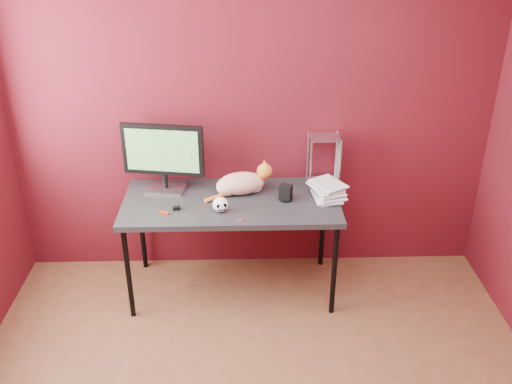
{
  "coord_description": "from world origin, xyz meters",
  "views": [
    {
      "loc": [
        -0.07,
        -2.13,
        2.61
      ],
      "look_at": [
        0.02,
        1.15,
        0.92
      ],
      "focal_mm": 40.0,
      "sensor_mm": 36.0,
      "label": 1
    }
  ],
  "objects_px": {
    "skull_mug": "(220,205)",
    "speaker": "(286,193)",
    "monitor": "(163,155)",
    "desk": "(231,206)",
    "book_stack": "(320,116)",
    "cat": "(242,183)"
  },
  "relations": [
    {
      "from": "skull_mug",
      "to": "speaker",
      "type": "height_order",
      "value": "speaker"
    },
    {
      "from": "monitor",
      "to": "skull_mug",
      "type": "bearing_deg",
      "value": -29.97
    },
    {
      "from": "desk",
      "to": "book_stack",
      "type": "bearing_deg",
      "value": 0.3
    },
    {
      "from": "desk",
      "to": "cat",
      "type": "bearing_deg",
      "value": 53.18
    },
    {
      "from": "book_stack",
      "to": "cat",
      "type": "bearing_deg",
      "value": 169.35
    },
    {
      "from": "monitor",
      "to": "book_stack",
      "type": "height_order",
      "value": "book_stack"
    },
    {
      "from": "desk",
      "to": "speaker",
      "type": "relative_size",
      "value": 13.33
    },
    {
      "from": "cat",
      "to": "skull_mug",
      "type": "relative_size",
      "value": 4.4
    },
    {
      "from": "skull_mug",
      "to": "book_stack",
      "type": "distance_m",
      "value": 0.88
    },
    {
      "from": "desk",
      "to": "skull_mug",
      "type": "xyz_separation_m",
      "value": [
        -0.07,
        -0.16,
        0.1
      ]
    },
    {
      "from": "monitor",
      "to": "speaker",
      "type": "distance_m",
      "value": 0.89
    },
    {
      "from": "skull_mug",
      "to": "book_stack",
      "type": "relative_size",
      "value": 0.09
    },
    {
      "from": "desk",
      "to": "book_stack",
      "type": "xyz_separation_m",
      "value": [
        0.59,
        0.0,
        0.66
      ]
    },
    {
      "from": "skull_mug",
      "to": "monitor",
      "type": "bearing_deg",
      "value": 128.8
    },
    {
      "from": "speaker",
      "to": "book_stack",
      "type": "bearing_deg",
      "value": 24.99
    },
    {
      "from": "cat",
      "to": "skull_mug",
      "type": "bearing_deg",
      "value": -129.28
    },
    {
      "from": "desk",
      "to": "speaker",
      "type": "bearing_deg",
      "value": -1.05
    },
    {
      "from": "monitor",
      "to": "book_stack",
      "type": "xyz_separation_m",
      "value": [
        1.06,
        -0.16,
        0.33
      ]
    },
    {
      "from": "cat",
      "to": "speaker",
      "type": "relative_size",
      "value": 4.24
    },
    {
      "from": "cat",
      "to": "skull_mug",
      "type": "xyz_separation_m",
      "value": [
        -0.14,
        -0.26,
        -0.03
      ]
    },
    {
      "from": "cat",
      "to": "skull_mug",
      "type": "height_order",
      "value": "cat"
    },
    {
      "from": "desk",
      "to": "skull_mug",
      "type": "bearing_deg",
      "value": -112.82
    }
  ]
}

